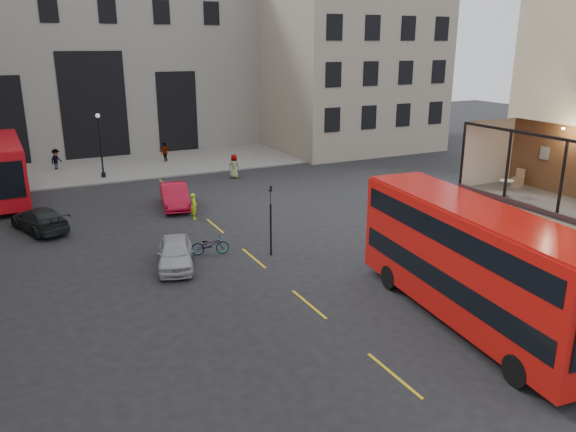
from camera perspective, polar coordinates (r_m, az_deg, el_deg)
name	(u,v)px	position (r m, az deg, el deg)	size (l,w,h in m)	color
ground	(440,361)	(21.10, 15.18, -14.02)	(140.00, 140.00, 0.00)	black
host_frontage	(574,270)	(24.65, 27.07, -4.90)	(3.00, 11.00, 4.50)	#C0B390
gateway	(82,57)	(61.60, -20.21, 14.95)	(35.00, 10.60, 18.00)	gray
building_right	(339,46)	(62.29, 5.18, 16.84)	(16.60, 18.60, 20.00)	gray
pavement_far	(96,169)	(52.64, -18.89, 4.59)	(40.00, 12.00, 0.12)	slate
traffic_light_near	(271,211)	(28.88, -1.78, 0.49)	(0.16, 0.20, 3.80)	black
street_lamp_b	(101,150)	(48.31, -18.46, 6.39)	(0.36, 0.36, 5.33)	black
bus_near	(472,259)	(22.95, 18.17, -4.17)	(4.02, 12.28, 4.81)	#AA0F0B
bus_far	(4,166)	(44.31, -26.92, 4.52)	(2.71, 10.82, 4.30)	red
car_a	(175,253)	(28.47, -11.37, -3.73)	(1.70, 4.23, 1.44)	#A6A9AE
car_b	(175,196)	(38.78, -11.46, 2.03)	(1.69, 4.86, 1.60)	#B00A25
car_c	(40,219)	(36.34, -23.93, -0.32)	(1.98, 4.87, 1.41)	black
bicycle	(210,245)	(29.91, -7.92, -2.93)	(0.68, 1.96, 1.03)	gray
cyclist	(194,206)	(35.95, -9.52, 0.99)	(0.61, 0.40, 1.66)	#A9D716
pedestrian_b	(56,160)	(53.05, -22.49, 5.29)	(1.23, 0.71, 1.91)	gray
pedestrian_c	(165,153)	(53.71, -12.38, 6.31)	(1.10, 0.46, 1.87)	gray
pedestrian_d	(234,166)	(46.53, -5.50, 5.04)	(0.96, 0.63, 1.97)	gray
cafe_table_far	(506,186)	(24.95, 21.28, 2.89)	(0.56, 0.56, 0.70)	beige
cafe_chair_d	(518,181)	(26.91, 22.29, 3.28)	(0.47, 0.47, 0.81)	tan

